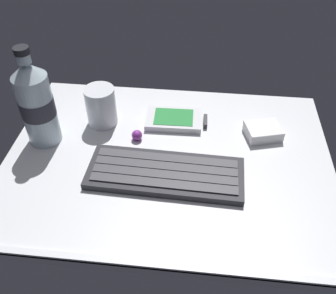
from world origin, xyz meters
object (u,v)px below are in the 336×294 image
charger_block (263,131)px  handheld_device (177,120)px  juice_cup (101,107)px  trackball_mouse (137,135)px  water_bottle (36,103)px  keyboard (164,173)px

charger_block → handheld_device: bearing=172.0°
juice_cup → trackball_mouse: juice_cup is taller
handheld_device → water_bottle: 29.01cm
water_bottle → juice_cup: bearing=33.1°
juice_cup → water_bottle: water_bottle is taller
handheld_device → trackball_mouse: size_ratio=5.89×
keyboard → charger_block: bearing=35.5°
handheld_device → water_bottle: bearing=-162.4°
keyboard → handheld_device: keyboard is taller
juice_cup → water_bottle: bearing=-146.9°
handheld_device → trackball_mouse: bearing=-139.7°
keyboard → handheld_device: 16.37cm
water_bottle → charger_block: (44.81, 5.81, -7.81)cm
keyboard → trackball_mouse: 11.91cm
charger_block → trackball_mouse: size_ratio=3.18×
charger_block → trackball_mouse: (-25.97, -3.92, -0.10)cm
juice_cup → keyboard: bearing=-44.4°
water_bottle → keyboard: bearing=-17.3°
charger_block → trackball_mouse: bearing=-171.4°
trackball_mouse → juice_cup: bearing=149.5°
handheld_device → juice_cup: 16.42cm
keyboard → juice_cup: bearing=135.6°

